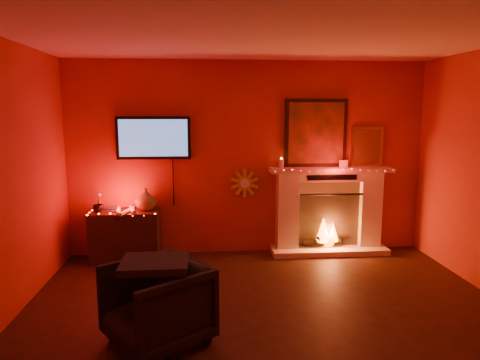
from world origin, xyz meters
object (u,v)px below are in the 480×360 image
object	(u,v)px
sunburst_clock	(245,183)
console_table	(127,232)
armchair	(157,304)
fireplace	(328,202)
tv	(154,138)

from	to	relation	value
sunburst_clock	console_table	bearing A→B (deg)	-172.33
sunburst_clock	armchair	size ratio (longest dim) A/B	0.51
fireplace	sunburst_clock	bearing A→B (deg)	175.63
fireplace	tv	xyz separation A→B (m)	(-2.44, 0.06, 0.92)
fireplace	armchair	world-z (taller)	fireplace
fireplace	console_table	world-z (taller)	fireplace
fireplace	sunburst_clock	world-z (taller)	fireplace
armchair	sunburst_clock	bearing A→B (deg)	122.35
tv	console_table	distance (m)	1.32
armchair	console_table	bearing A→B (deg)	160.93
sunburst_clock	tv	bearing A→B (deg)	-178.76
console_table	fireplace	bearing A→B (deg)	2.60
tv	fireplace	bearing A→B (deg)	-1.50
fireplace	console_table	xyz separation A→B (m)	(-2.82, -0.13, -0.33)
console_table	armchair	distance (m)	2.28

